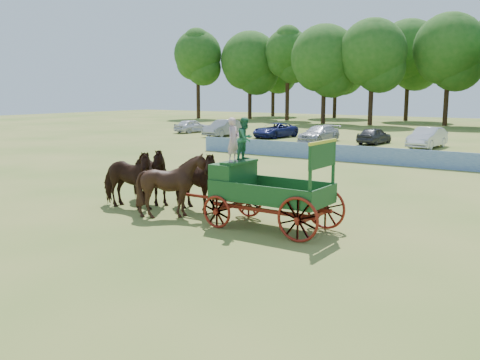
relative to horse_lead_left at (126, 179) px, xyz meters
name	(u,v)px	position (x,y,z in m)	size (l,w,h in m)	color
ground	(206,226)	(4.10, -0.36, -1.15)	(160.00, 160.00, 0.00)	#9D8D46
horse_lead_left	(126,179)	(0.00, 0.00, 0.00)	(1.24, 2.72, 2.30)	#33180E
horse_lead_right	(147,175)	(0.00, 1.10, 0.00)	(1.24, 2.72, 2.30)	#33180E
horse_wheel_left	(174,185)	(2.40, 0.00, 0.00)	(1.86, 2.09, 2.31)	#33180E
horse_wheel_right	(193,181)	(2.40, 1.10, 0.00)	(1.24, 2.72, 2.30)	#33180E
farm_dray	(253,179)	(5.38, 0.57, 0.42)	(6.00, 2.00, 3.61)	maroon
sponsor_banner	(372,155)	(3.10, 17.64, -0.63)	(26.00, 0.08, 1.05)	#1B4895
parked_cars	(380,136)	(-0.71, 29.59, -0.41)	(42.64, 7.30, 1.63)	silver
treeline	(472,52)	(-0.05, 60.23, 8.22)	(92.20, 24.67, 15.39)	#382314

